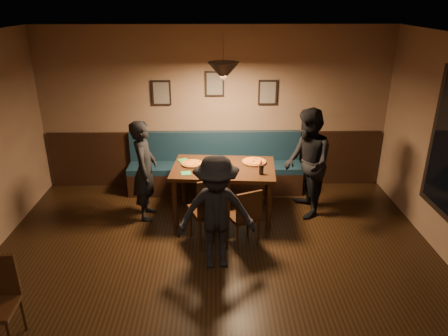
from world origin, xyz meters
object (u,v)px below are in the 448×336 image
diner_left (145,170)px  chair_near_right (243,215)px  diner_front (216,213)px  tabasco_bottle (261,164)px  dining_table (224,191)px  booth_bench (215,164)px  soda_glass (261,169)px  chair_near_left (208,208)px  diner_right (307,164)px

diner_left → chair_near_right: bearing=-118.7°
diner_left → diner_front: (1.08, -1.31, -0.03)m
diner_front → tabasco_bottle: diner_front is taller
dining_table → tabasco_bottle: 0.73m
diner_left → tabasco_bottle: diner_left is taller
diner_front → booth_bench: bearing=84.3°
soda_glass → booth_bench: bearing=119.1°
diner_front → soda_glass: 1.23m
dining_table → soda_glass: 0.78m
chair_near_left → diner_front: bearing=-101.4°
booth_bench → chair_near_right: bearing=-77.3°
booth_bench → soda_glass: bearing=-60.9°
chair_near_left → diner_left: (-0.96, 0.74, 0.26)m
chair_near_right → diner_left: (-1.45, 0.77, 0.36)m
diner_left → soda_glass: 1.76m
diner_right → soda_glass: diner_right is taller
diner_right → booth_bench: bearing=-124.9°
chair_near_right → soda_glass: (0.28, 0.50, 0.47)m
diner_right → tabasco_bottle: (-0.72, -0.07, 0.03)m
diner_front → tabasco_bottle: size_ratio=12.62×
diner_right → soda_glass: (-0.74, -0.33, 0.05)m
diner_front → dining_table: bearing=79.0°
diner_front → diner_left: bearing=123.4°
chair_near_left → diner_right: (1.51, 0.79, 0.34)m
chair_near_left → tabasco_bottle: bearing=19.7°
soda_glass → dining_table: bearing=152.1°
booth_bench → dining_table: 0.93m
booth_bench → chair_near_left: size_ratio=2.91×
dining_table → diner_left: diner_left is taller
chair_near_right → soda_glass: bearing=37.1°
soda_glass → diner_left: bearing=170.9°
booth_bench → diner_front: size_ratio=2.00×
dining_table → soda_glass: size_ratio=10.67×
chair_near_left → diner_left: bearing=119.7°
diner_front → soda_glass: (0.65, 1.03, 0.15)m
booth_bench → diner_front: bearing=-89.6°
chair_near_right → diner_left: size_ratio=0.54×
booth_bench → diner_front: diner_front is taller
dining_table → soda_glass: (0.54, -0.29, 0.48)m
chair_near_left → chair_near_right: bearing=-26.7°
diner_right → diner_left: bearing=-91.9°
dining_table → chair_near_right: size_ratio=1.82×
dining_table → diner_left: (-1.19, -0.01, 0.37)m
diner_front → chair_near_left: bearing=95.3°
booth_bench → tabasco_bottle: (0.69, -0.94, 0.38)m
tabasco_bottle → diner_front: bearing=-117.7°
dining_table → diner_front: diner_front is taller
diner_left → diner_right: size_ratio=0.92×
diner_front → tabasco_bottle: 1.46m
diner_left → diner_front: bearing=-141.0°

